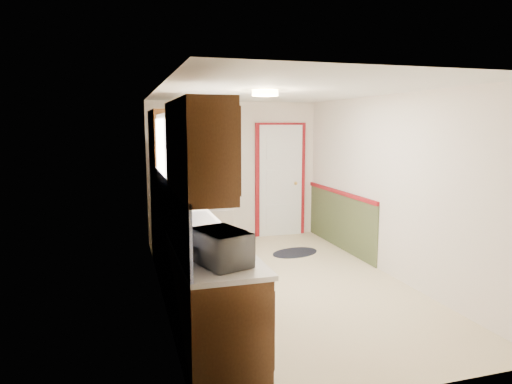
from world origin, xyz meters
TOP-DOWN VIEW (x-y plane):
  - room_shell at (0.00, 0.00)m, footprint 3.20×5.20m
  - kitchen_run at (-1.24, -0.29)m, footprint 0.63×4.00m
  - back_wall_trim at (0.99, 2.21)m, footprint 1.12×2.30m
  - ceiling_fixture at (-0.30, -0.20)m, footprint 0.30×0.30m
  - microwave at (-1.20, -1.92)m, footprint 0.41×0.54m
  - refrigerator at (-0.68, 1.75)m, footprint 0.84×0.82m
  - rug at (0.67, 1.26)m, footprint 0.91×0.73m
  - cooktop at (-1.19, 1.34)m, footprint 0.52×0.62m

SIDE VIEW (x-z plane):
  - rug at x=0.67m, z-range 0.00..0.01m
  - kitchen_run at x=-1.24m, z-range -0.29..1.91m
  - back_wall_trim at x=0.99m, z-range -0.15..1.93m
  - cooktop at x=-1.19m, z-range 0.94..0.96m
  - refrigerator at x=-0.68m, z-range 0.00..1.92m
  - microwave at x=-1.20m, z-range 0.94..1.27m
  - room_shell at x=0.00m, z-range -0.06..2.46m
  - ceiling_fixture at x=-0.30m, z-range 2.33..2.39m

